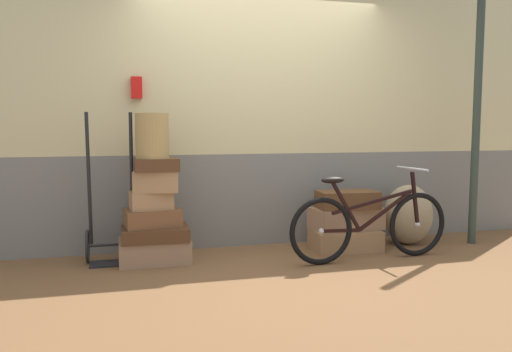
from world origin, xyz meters
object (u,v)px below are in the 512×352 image
suitcase_2 (153,218)px  burlap_sack (408,214)px  wicker_basket (152,136)px  luggage_trolley (112,229)px  suitcase_4 (156,181)px  suitcase_5 (157,165)px  suitcase_6 (345,240)px  bicycle (370,225)px  suitcase_1 (155,233)px  suitcase_0 (155,251)px  suitcase_3 (151,200)px  suitcase_7 (346,218)px  suitcase_8 (347,200)px

suitcase_2 → burlap_sack: bearing=-5.6°
wicker_basket → luggage_trolley: luggage_trolley is taller
suitcase_4 → suitcase_5: suitcase_5 is taller
suitcase_6 → luggage_trolley: bearing=179.0°
bicycle → suitcase_1: bearing=167.7°
wicker_basket → suitcase_0: bearing=53.8°
luggage_trolley → burlap_sack: 2.96m
suitcase_3 → suitcase_7: 1.91m
suitcase_1 → burlap_sack: bearing=2.2°
suitcase_0 → suitcase_4: (0.02, 0.00, 0.63)m
suitcase_0 → suitcase_2: 0.30m
suitcase_3 → wicker_basket: 0.57m
suitcase_1 → suitcase_5: size_ratio=1.53×
suitcase_1 → burlap_sack: 2.59m
suitcase_1 → wicker_basket: (-0.01, 0.02, 0.87)m
burlap_sack → suitcase_1: bearing=-178.3°
suitcase_8 → suitcase_4: bearing=-177.1°
suitcase_3 → suitcase_6: suitcase_3 is taller
suitcase_3 → wicker_basket: bearing=-56.5°
suitcase_1 → suitcase_3: (-0.03, 0.04, 0.29)m
suitcase_6 → suitcase_7: (0.02, 0.04, 0.21)m
suitcase_0 → suitcase_1: suitcase_1 is taller
suitcase_1 → suitcase_5: 0.61m
suitcase_0 → burlap_sack: (2.59, 0.05, 0.20)m
suitcase_6 → suitcase_1: bearing=-177.4°
suitcase_4 → burlap_sack: 2.61m
suitcase_2 → suitcase_8: 1.88m
suitcase_0 → suitcase_2: size_ratio=1.30×
suitcase_6 → wicker_basket: wicker_basket is taller
suitcase_0 → suitcase_2: suitcase_2 is taller
burlap_sack → luggage_trolley: bearing=178.8°
suitcase_8 → luggage_trolley: luggage_trolley is taller
suitcase_2 → burlap_sack: size_ratio=0.78×
suitcase_8 → wicker_basket: size_ratio=1.47×
suitcase_5 → burlap_sack: (2.56, 0.07, -0.57)m
suitcase_0 → suitcase_6: size_ratio=0.96×
suitcase_0 → bicycle: bicycle is taller
suitcase_8 → burlap_sack: bearing=10.7°
suitcase_2 → suitcase_0: bearing=-13.8°
suitcase_4 → suitcase_8: (1.84, -0.03, -0.23)m
suitcase_2 → suitcase_5: size_ratio=1.26×
suitcase_2 → wicker_basket: (0.01, -0.01, 0.73)m
suitcase_0 → suitcase_4: size_ratio=1.60×
burlap_sack → suitcase_5: bearing=-178.5°
luggage_trolley → burlap_sack: bearing=-1.2°
suitcase_7 → suitcase_8: (-0.01, -0.05, 0.19)m
wicker_basket → suitcase_5: bearing=-17.6°
suitcase_8 → wicker_basket: (-1.87, 0.03, 0.63)m
suitcase_3 → suitcase_7: bearing=-6.0°
suitcase_4 → suitcase_8: size_ratio=0.67×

